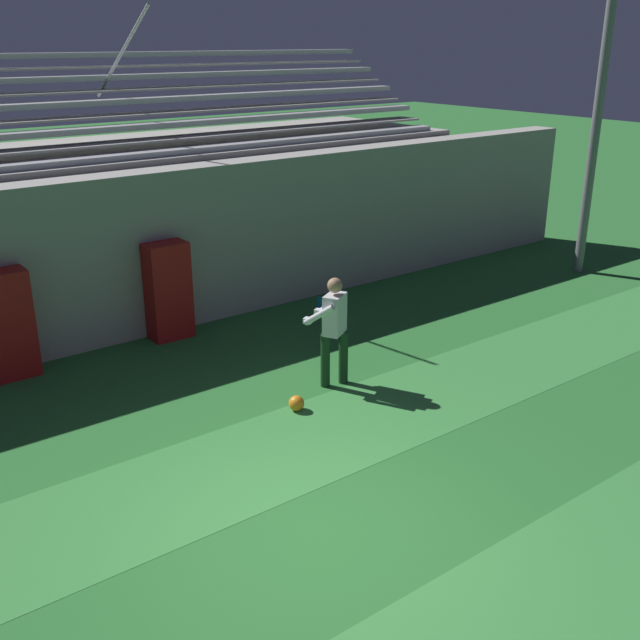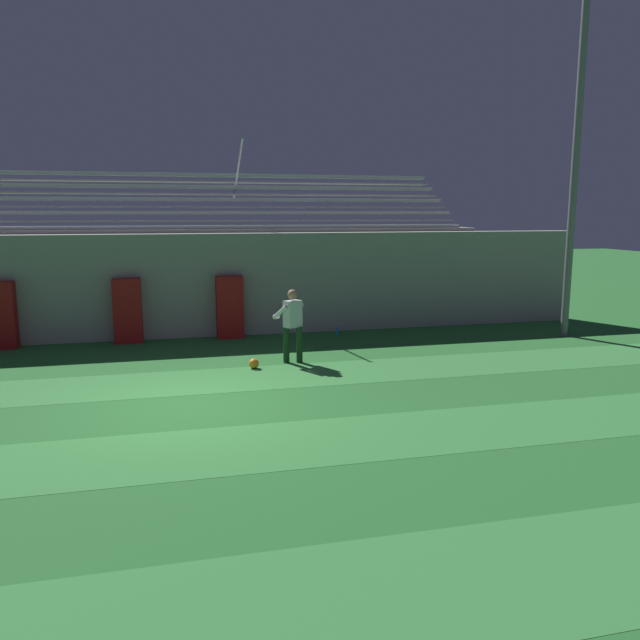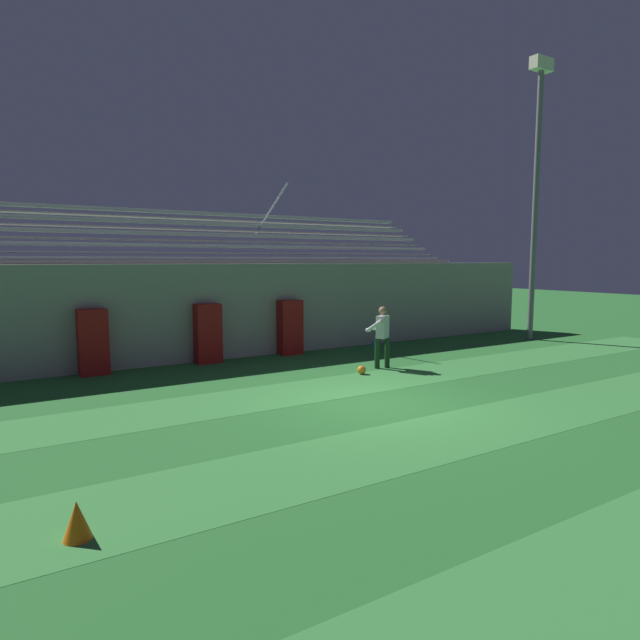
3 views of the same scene
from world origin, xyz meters
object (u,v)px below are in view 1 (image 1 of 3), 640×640
object	(u,v)px
padding_pillar_gate_left	(8,325)
soccer_ball	(296,403)
water_bottle	(319,303)
padding_pillar_gate_right	(168,291)
goalkeeper	(334,325)

from	to	relation	value
padding_pillar_gate_left	soccer_ball	world-z (taller)	padding_pillar_gate_left
water_bottle	padding_pillar_gate_right	bearing A→B (deg)	171.76
water_bottle	padding_pillar_gate_left	bearing A→B (deg)	175.67
goalkeeper	soccer_ball	bearing A→B (deg)	-158.82
padding_pillar_gate_right	goalkeeper	xyz separation A→B (m)	(1.07, -3.18, 0.11)
padding_pillar_gate_left	water_bottle	size ratio (longest dim) A/B	6.99
soccer_ball	padding_pillar_gate_right	bearing A→B (deg)	92.25
goalkeeper	soccer_ball	xyz separation A→B (m)	(-0.93, -0.36, -0.84)
padding_pillar_gate_left	water_bottle	distance (m)	5.61
goalkeeper	padding_pillar_gate_left	bearing A→B (deg)	139.44
padding_pillar_gate_left	water_bottle	bearing A→B (deg)	-4.33
padding_pillar_gate_left	goalkeeper	bearing A→B (deg)	-40.56
padding_pillar_gate_left	soccer_ball	distance (m)	4.57
padding_pillar_gate_left	water_bottle	xyz separation A→B (m)	(5.54, -0.42, -0.72)
padding_pillar_gate_right	water_bottle	world-z (taller)	padding_pillar_gate_right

